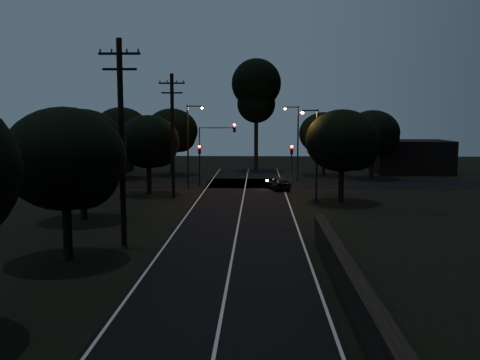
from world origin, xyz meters
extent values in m
cube|color=black|center=(0.00, 22.00, 0.01)|extent=(8.00, 70.00, 0.02)
cube|color=black|center=(0.00, 42.00, 0.01)|extent=(60.00, 8.00, 0.02)
cube|color=beige|center=(0.00, 22.00, 0.03)|extent=(0.12, 70.00, 0.01)
cube|color=beige|center=(-3.75, 22.00, 0.03)|extent=(0.12, 70.00, 0.01)
cube|color=beige|center=(3.75, 22.00, 0.03)|extent=(0.12, 70.00, 0.01)
cube|color=black|center=(4.60, 3.00, 0.75)|extent=(0.40, 26.00, 1.50)
cube|color=black|center=(4.60, 3.00, 1.55)|extent=(0.55, 26.00, 0.10)
cube|color=black|center=(8.00, 3.00, 0.60)|extent=(6.50, 26.00, 1.20)
cylinder|color=black|center=(-6.00, 15.00, 5.50)|extent=(0.30, 0.30, 11.00)
cube|color=black|center=(-6.00, 15.00, 10.20)|extent=(2.20, 0.12, 0.12)
cube|color=black|center=(-6.00, 15.00, 9.40)|extent=(1.80, 0.12, 0.12)
cylinder|color=black|center=(-6.00, 32.00, 5.25)|extent=(0.30, 0.30, 10.50)
cube|color=black|center=(-6.00, 32.00, 9.70)|extent=(2.20, 0.12, 0.12)
cube|color=black|center=(-6.00, 32.00, 8.90)|extent=(1.80, 0.12, 0.12)
cylinder|color=black|center=(-8.00, 12.00, 1.37)|extent=(0.44, 0.44, 2.75)
ellipsoid|color=black|center=(-8.00, 12.00, 4.94)|extent=(5.83, 5.83, 4.96)
sphere|color=black|center=(-6.98, 11.42, 4.35)|extent=(3.50, 3.50, 3.50)
cylinder|color=black|center=(-10.50, 22.00, 1.37)|extent=(0.44, 0.44, 2.73)
ellipsoid|color=black|center=(-10.50, 22.00, 4.95)|extent=(5.90, 5.90, 5.02)
sphere|color=black|center=(-9.47, 21.41, 4.36)|extent=(3.54, 3.54, 3.54)
cylinder|color=black|center=(-8.50, 34.00, 1.30)|extent=(0.44, 0.44, 2.61)
ellipsoid|color=black|center=(-8.50, 34.00, 4.70)|extent=(5.57, 5.57, 4.73)
sphere|color=black|center=(-7.53, 33.44, 4.14)|extent=(3.34, 3.34, 3.34)
cylinder|color=black|center=(-9.00, 50.00, 1.45)|extent=(0.44, 0.44, 2.90)
ellipsoid|color=black|center=(-9.00, 50.00, 5.23)|extent=(6.21, 6.21, 5.28)
sphere|color=black|center=(-7.91, 49.38, 4.61)|extent=(3.73, 3.73, 3.73)
cylinder|color=black|center=(-14.00, 46.00, 1.48)|extent=(0.44, 0.44, 2.96)
ellipsoid|color=black|center=(-14.00, 46.00, 5.30)|extent=(6.23, 6.23, 5.30)
sphere|color=black|center=(-12.91, 45.38, 4.68)|extent=(3.74, 3.74, 3.74)
cylinder|color=black|center=(9.00, 50.00, 1.37)|extent=(0.44, 0.44, 2.73)
ellipsoid|color=black|center=(9.00, 50.00, 4.93)|extent=(5.88, 5.88, 4.99)
sphere|color=black|center=(10.03, 49.41, 4.35)|extent=(3.53, 3.53, 3.53)
cylinder|color=black|center=(14.00, 47.00, 1.41)|extent=(0.44, 0.44, 2.82)
ellipsoid|color=black|center=(14.00, 47.00, 5.07)|extent=(6.01, 6.01, 5.11)
sphere|color=black|center=(15.05, 46.40, 4.47)|extent=(3.61, 3.61, 3.61)
cylinder|color=black|center=(8.00, 30.00, 1.39)|extent=(0.44, 0.44, 2.78)
ellipsoid|color=black|center=(8.00, 30.00, 5.00)|extent=(5.91, 5.91, 5.02)
sphere|color=black|center=(9.03, 29.41, 4.41)|extent=(3.55, 3.55, 3.55)
cylinder|color=black|center=(1.00, 55.00, 3.89)|extent=(0.50, 0.50, 7.79)
sphere|color=black|center=(1.00, 55.00, 11.04)|extent=(6.23, 6.23, 6.23)
sphere|color=black|center=(1.00, 55.00, 8.50)|extent=(4.81, 4.81, 4.81)
cube|color=black|center=(-20.00, 52.00, 2.20)|extent=(10.00, 8.00, 4.40)
cube|color=black|center=(20.00, 53.00, 2.00)|extent=(9.00, 7.00, 4.00)
cylinder|color=black|center=(-4.60, 40.00, 1.60)|extent=(0.12, 0.12, 3.20)
cube|color=black|center=(-4.60, 40.00, 3.65)|extent=(0.28, 0.22, 0.90)
sphere|color=#FF0705|center=(-4.60, 39.87, 3.95)|extent=(0.22, 0.22, 0.22)
cylinder|color=black|center=(4.60, 40.00, 1.60)|extent=(0.12, 0.12, 3.20)
cube|color=black|center=(4.60, 40.00, 3.65)|extent=(0.28, 0.22, 0.90)
sphere|color=#FF0705|center=(4.60, 39.87, 3.95)|extent=(0.22, 0.22, 0.22)
cylinder|color=black|center=(-4.60, 40.00, 2.50)|extent=(0.12, 0.12, 5.00)
cube|color=black|center=(-1.10, 40.00, 5.80)|extent=(0.28, 0.22, 0.90)
sphere|color=#FF0705|center=(-1.10, 39.87, 6.10)|extent=(0.22, 0.22, 0.22)
cube|color=black|center=(-2.85, 40.00, 5.80)|extent=(3.50, 0.08, 0.08)
cylinder|color=black|center=(-5.50, 38.00, 4.00)|extent=(0.16, 0.16, 8.00)
cube|color=black|center=(-4.80, 38.00, 7.90)|extent=(1.40, 0.10, 0.10)
cube|color=black|center=(-4.10, 38.00, 7.85)|extent=(0.35, 0.22, 0.12)
sphere|color=orange|center=(-4.10, 38.00, 7.75)|extent=(0.26, 0.26, 0.26)
cylinder|color=black|center=(5.50, 44.00, 4.00)|extent=(0.16, 0.16, 8.00)
cube|color=black|center=(4.80, 44.00, 7.90)|extent=(1.40, 0.10, 0.10)
cube|color=black|center=(4.10, 44.00, 7.85)|extent=(0.35, 0.22, 0.12)
sphere|color=orange|center=(4.10, 44.00, 7.75)|extent=(0.26, 0.26, 0.26)
cylinder|color=black|center=(6.00, 30.00, 3.75)|extent=(0.16, 0.16, 7.50)
cube|color=black|center=(5.40, 30.00, 7.40)|extent=(1.20, 0.10, 0.10)
cube|color=black|center=(4.80, 30.00, 7.35)|extent=(0.35, 0.22, 0.12)
sphere|color=orange|center=(4.80, 30.00, 7.25)|extent=(0.26, 0.26, 0.26)
imported|color=black|center=(3.20, 37.24, 0.65)|extent=(2.44, 4.06, 1.29)
camera|label=1|loc=(1.27, -13.19, 6.97)|focal=40.00mm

